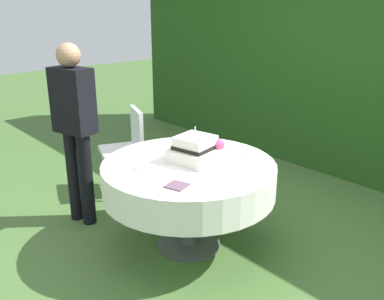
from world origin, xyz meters
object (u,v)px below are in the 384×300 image
at_px(cake_table, 189,178).
at_px(napkin_stack, 177,186).
at_px(serving_plate_far, 144,168).
at_px(garden_chair, 128,143).
at_px(serving_plate_near, 254,155).
at_px(wedding_cake, 196,150).
at_px(standing_person, 75,123).

relative_size(cake_table, napkin_stack, 9.93).
bearing_deg(cake_table, serving_plate_far, -112.55).
bearing_deg(garden_chair, serving_plate_far, -27.51).
distance_m(serving_plate_near, serving_plate_far, 0.91).
distance_m(wedding_cake, standing_person, 1.11).
xyz_separation_m(wedding_cake, standing_person, (-0.97, -0.52, 0.11)).
bearing_deg(serving_plate_far, garden_chair, 152.49).
bearing_deg(garden_chair, napkin_stack, -21.12).
height_order(wedding_cake, garden_chair, wedding_cake).
distance_m(cake_table, standing_person, 1.11).
distance_m(cake_table, serving_plate_far, 0.38).
height_order(napkin_stack, standing_person, standing_person).
distance_m(napkin_stack, standing_person, 1.26).
height_order(serving_plate_far, standing_person, standing_person).
relative_size(napkin_stack, standing_person, 0.09).
bearing_deg(garden_chair, serving_plate_near, 10.89).
xyz_separation_m(wedding_cake, napkin_stack, (0.27, -0.42, -0.09)).
xyz_separation_m(cake_table, serving_plate_far, (-0.14, -0.33, 0.13)).
height_order(cake_table, garden_chair, garden_chair).
bearing_deg(serving_plate_near, napkin_stack, -87.14).
distance_m(serving_plate_far, standing_person, 0.86).
distance_m(garden_chair, standing_person, 0.81).
distance_m(wedding_cake, napkin_stack, 0.51).
bearing_deg(serving_plate_near, garden_chair, -169.11).
relative_size(wedding_cake, serving_plate_near, 3.14).
relative_size(wedding_cake, napkin_stack, 2.96).
bearing_deg(wedding_cake, serving_plate_far, -109.63).
bearing_deg(napkin_stack, serving_plate_far, 177.67).
height_order(cake_table, wedding_cake, wedding_cake).
distance_m(wedding_cake, serving_plate_far, 0.44).
height_order(serving_plate_far, garden_chair, garden_chair).
xyz_separation_m(serving_plate_near, serving_plate_far, (-0.37, -0.83, 0.00)).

